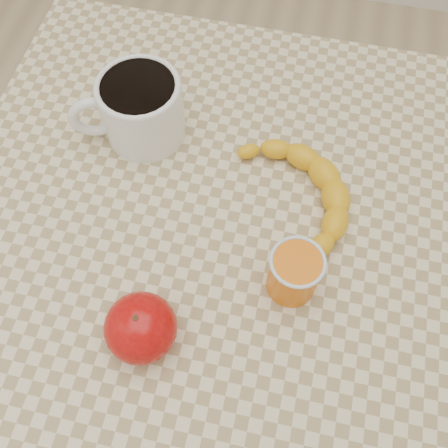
% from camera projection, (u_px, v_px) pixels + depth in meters
% --- Properties ---
extents(ground, '(3.00, 3.00, 0.00)m').
position_uv_depth(ground, '(224.00, 354.00, 1.35)').
color(ground, tan).
rests_on(ground, ground).
extents(table, '(0.80, 0.80, 0.75)m').
position_uv_depth(table, '(224.00, 256.00, 0.76)').
color(table, beige).
rests_on(table, ground).
extents(coffee_mug, '(0.18, 0.16, 0.10)m').
position_uv_depth(coffee_mug, '(139.00, 108.00, 0.72)').
color(coffee_mug, white).
rests_on(coffee_mug, table).
extents(orange_juice_glass, '(0.07, 0.07, 0.08)m').
position_uv_depth(orange_juice_glass, '(294.00, 273.00, 0.61)').
color(orange_juice_glass, '#DD6307').
rests_on(orange_juice_glass, table).
extents(apple, '(0.11, 0.11, 0.08)m').
position_uv_depth(apple, '(141.00, 328.00, 0.58)').
color(apple, '#8D0408').
rests_on(apple, table).
extents(banana, '(0.33, 0.36, 0.04)m').
position_uv_depth(banana, '(297.00, 198.00, 0.69)').
color(banana, '#EAB014').
rests_on(banana, table).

